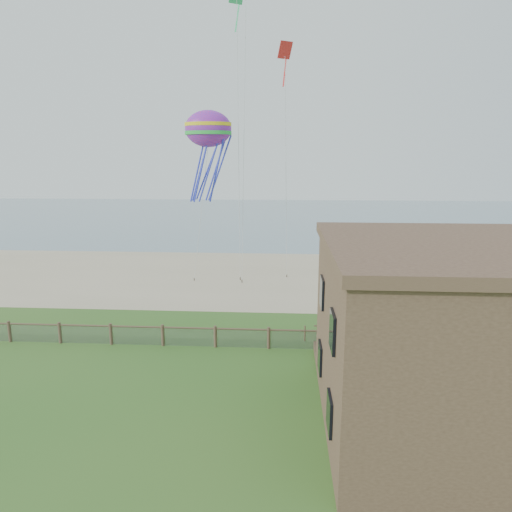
% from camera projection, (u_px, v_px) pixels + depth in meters
% --- Properties ---
extents(ground, '(160.00, 160.00, 0.00)m').
position_uv_depth(ground, '(195.00, 402.00, 19.86)').
color(ground, '#2F5E20').
rests_on(ground, ground).
extents(sand_beach, '(72.00, 20.00, 0.02)m').
position_uv_depth(sand_beach, '(242.00, 276.00, 41.33)').
color(sand_beach, tan).
rests_on(sand_beach, ground).
extents(ocean, '(160.00, 68.00, 0.02)m').
position_uv_depth(ocean, '(264.00, 216.00, 84.27)').
color(ocean, slate).
rests_on(ocean, ground).
extents(chainlink_fence, '(36.20, 0.20, 1.25)m').
position_uv_depth(chainlink_fence, '(215.00, 338.00, 25.60)').
color(chainlink_fence, '#483828').
rests_on(chainlink_fence, ground).
extents(motel_deck, '(15.00, 2.00, 0.50)m').
position_uv_depth(motel_deck, '(458.00, 357.00, 23.88)').
color(motel_deck, brown).
rests_on(motel_deck, ground).
extents(picnic_table, '(1.79, 1.43, 0.70)m').
position_uv_depth(picnic_table, '(362.00, 386.00, 20.54)').
color(picnic_table, brown).
rests_on(picnic_table, ground).
extents(octopus_kite, '(3.91, 3.06, 7.27)m').
position_uv_depth(octopus_kite, '(209.00, 154.00, 34.43)').
color(octopus_kite, '#ED2568').
extents(kite_red, '(1.95, 2.17, 2.80)m').
position_uv_depth(kite_red, '(285.00, 61.00, 33.35)').
color(kite_red, red).
extents(kite_green, '(1.96, 2.12, 2.62)m').
position_uv_depth(kite_green, '(237.00, 4.00, 31.62)').
color(kite_green, '#35C873').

